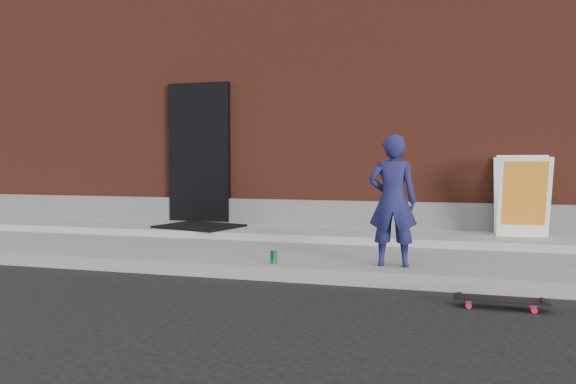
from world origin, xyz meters
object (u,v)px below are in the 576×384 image
(skateboard, at_px, (500,301))
(child, at_px, (393,201))
(soda_can, at_px, (273,257))
(pizza_sign, at_px, (522,196))

(skateboard, bearing_deg, child, 137.53)
(skateboard, xyz_separation_m, soda_can, (-2.23, 0.70, 0.15))
(skateboard, bearing_deg, soda_can, 162.57)
(child, xyz_separation_m, soda_can, (-1.24, -0.21, -0.62))
(child, bearing_deg, skateboard, 134.58)
(pizza_sign, bearing_deg, skateboard, -99.39)
(pizza_sign, height_order, soda_can, pizza_sign)
(skateboard, height_order, soda_can, soda_can)
(skateboard, height_order, pizza_sign, pizza_sign)
(soda_can, bearing_deg, skateboard, -17.43)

